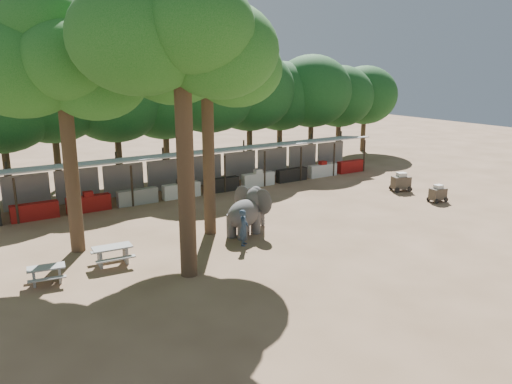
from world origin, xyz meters
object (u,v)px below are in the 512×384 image
yard_tree_left (56,58)px  picnic_table_near (47,272)px  picnic_table_far (113,253)px  cart_front (438,193)px  cart_back (401,182)px  elephant (248,211)px  yard_tree_back (201,51)px  handler (244,227)px  yard_tree_center (175,27)px

yard_tree_left → picnic_table_near: yard_tree_left is taller
picnic_table_far → cart_front: 19.30m
cart_back → picnic_table_far: bearing=-154.2°
elephant → cart_back: 12.89m
yard_tree_left → picnic_table_far: (0.96, -2.56, -7.69)m
yard_tree_back → cart_back: (14.42, 0.63, -7.94)m
handler → yard_tree_left: bearing=104.6°
yard_tree_back → picnic_table_near: 11.35m
picnic_table_near → cart_front: 21.92m
yard_tree_center → yard_tree_back: size_ratio=1.06×
yard_tree_center → yard_tree_back: 5.04m
yard_tree_back → picnic_table_far: (-5.04, -1.56, -8.04)m
yard_tree_left → handler: yard_tree_left is taller
yard_tree_back → cart_front: size_ratio=10.13×
cart_front → elephant: bearing=179.8°
picnic_table_near → picnic_table_far: bearing=19.7°
yard_tree_back → elephant: yard_tree_back is taller
elephant → cart_front: size_ratio=2.62×
yard_tree_center → cart_back: bearing=14.9°
elephant → handler: elephant is taller
picnic_table_near → cart_back: (22.10, 2.68, 0.16)m
yard_tree_left → handler: size_ratio=6.66×
picnic_table_near → cart_front: size_ratio=1.34×
cart_back → cart_front: bearing=-74.1°
picnic_table_near → cart_back: 22.26m
yard_tree_center → picnic_table_near: bearing=157.4°
yard_tree_center → picnic_table_far: yard_tree_center is taller
handler → yard_tree_center: bearing=154.9°
yard_tree_center → cart_back: 19.98m
yard_tree_left → picnic_table_near: size_ratio=7.36×
yard_tree_left → yard_tree_back: 6.09m
elephant → picnic_table_far: bearing=159.0°
handler → picnic_table_near: bearing=129.3°
yard_tree_left → cart_back: yard_tree_left is taller
yard_tree_left → yard_tree_center: yard_tree_center is taller
yard_tree_center → cart_back: (17.42, 4.63, -8.61)m
yard_tree_left → picnic_table_near: (-1.68, -3.05, -7.77)m
elephant → cart_front: bearing=-29.7°
handler → picnic_table_far: size_ratio=1.00×
cart_front → cart_back: cart_back is taller
elephant → cart_back: bearing=-16.1°
handler → picnic_table_near: handler is taller
handler → cart_back: 14.12m
elephant → picnic_table_near: size_ratio=1.96×
handler → picnic_table_far: (-5.70, 0.92, -0.32)m
yard_tree_back → yard_tree_center: bearing=-126.9°
yard_tree_back → picnic_table_near: (-7.68, -2.05, -8.11)m
yard_tree_left → cart_front: yard_tree_left is taller
picnic_table_far → cart_back: bearing=10.9°
picnic_table_near → picnic_table_far: size_ratio=0.91×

